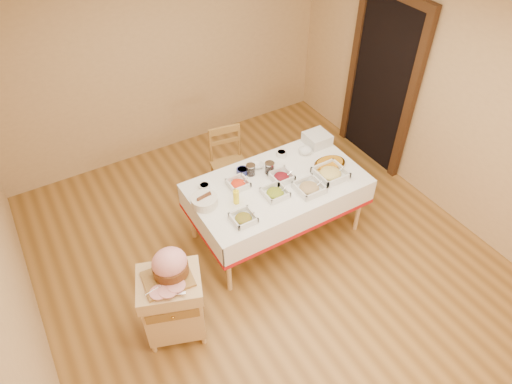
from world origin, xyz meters
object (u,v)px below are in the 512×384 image
preserve_jar_right (270,168)px  bread_basket (204,201)px  dining_table (277,194)px  mustard_bottle (236,196)px  plate_stack (317,139)px  dining_chair (229,164)px  preserve_jar_left (251,170)px  ham_on_board (170,266)px  brass_platter (330,164)px  butcher_cart (173,303)px

preserve_jar_right → bread_basket: bearing=-173.9°
dining_table → mustard_bottle: mustard_bottle is taller
plate_stack → mustard_bottle: bearing=-162.9°
bread_basket → dining_chair: bearing=48.5°
dining_chair → bread_basket: (-0.67, -0.76, 0.34)m
preserve_jar_left → preserve_jar_right: bearing=-24.0°
preserve_jar_left → bread_basket: preserve_jar_left is taller
ham_on_board → dining_chair: bearing=47.1°
preserve_jar_right → brass_platter: preserve_jar_right is taller
preserve_jar_left → bread_basket: 0.64m
dining_table → butcher_cart: butcher_cart is taller
ham_on_board → dining_table: bearing=21.0°
butcher_cart → dining_chair: size_ratio=0.84×
preserve_jar_right → mustard_bottle: bearing=-157.2°
butcher_cart → bread_basket: 1.01m
mustard_bottle → brass_platter: bearing=-0.5°
dining_chair → ham_on_board: ham_on_board is taller
mustard_bottle → plate_stack: (1.27, 0.39, -0.02)m
plate_stack → ham_on_board: bearing=-157.8°
butcher_cart → preserve_jar_right: (1.47, 0.75, 0.39)m
dining_table → dining_chair: bearing=98.1°
mustard_bottle → preserve_jar_left: bearing=41.5°
bread_basket → plate_stack: size_ratio=1.00×
bread_basket → preserve_jar_right: bearing=6.1°
dining_table → ham_on_board: bearing=-159.0°
butcher_cart → dining_chair: dining_chair is taller
butcher_cart → brass_platter: (2.09, 0.52, 0.35)m
dining_chair → brass_platter: dining_chair is taller
preserve_jar_left → plate_stack: 0.93m
ham_on_board → preserve_jar_right: (1.43, 0.72, -0.06)m
preserve_jar_left → butcher_cart: bearing=-147.1°
dining_chair → bread_basket: size_ratio=3.49×
dining_chair → preserve_jar_left: bearing=-94.8°
preserve_jar_left → brass_platter: bearing=-21.2°
mustard_bottle → brass_platter: mustard_bottle is taller
preserve_jar_right → plate_stack: preserve_jar_right is taller
dining_table → plate_stack: size_ratio=6.96×
preserve_jar_right → bread_basket: size_ratio=0.51×
preserve_jar_right → bread_basket: 0.81m
dining_table → brass_platter: size_ratio=4.97×
preserve_jar_left → mustard_bottle: 0.46m
butcher_cart → plate_stack: 2.43m
dining_table → preserve_jar_left: preserve_jar_left is taller
dining_table → brass_platter: brass_platter is taller
dining_table → mustard_bottle: size_ratio=9.71×
dining_table → mustard_bottle: bearing=-174.9°
dining_chair → ham_on_board: size_ratio=2.16×
bread_basket → plate_stack: plate_stack is taller
ham_on_board → preserve_jar_right: size_ratio=3.17×
butcher_cart → preserve_jar_right: preserve_jar_right is taller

